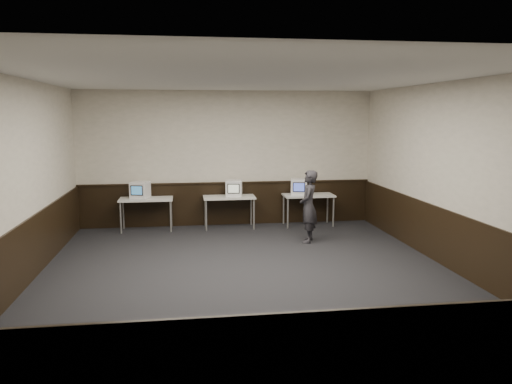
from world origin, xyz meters
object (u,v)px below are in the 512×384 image
desk_right (308,197)px  emac_right (299,187)px  desk_center (229,199)px  desk_left (146,201)px  person (309,206)px  emac_left (140,190)px  emac_center (234,188)px

desk_right → emac_right: size_ratio=2.52×
desk_center → desk_right: same height
desk_center → desk_right: 1.90m
emac_right → desk_left: bearing=-166.4°
desk_left → person: (3.42, -1.54, 0.07)m
person → emac_left: bearing=-94.8°
emac_left → emac_right: bearing=16.5°
emac_center → desk_right: bearing=8.8°
desk_center → emac_center: 0.28m
desk_center → emac_left: size_ratio=2.46×
emac_left → emac_center: (2.15, -0.01, -0.00)m
emac_center → emac_right: 1.55m
person → emac_center: bearing=-119.0°
emac_right → emac_center: bearing=-166.7°
desk_left → emac_center: size_ratio=2.68×
desk_right → emac_left: size_ratio=2.46×
desk_center → desk_right: bearing=0.0°
emac_right → desk_right: bearing=10.2°
desk_center → emac_right: size_ratio=2.52×
desk_right → emac_center: 1.80m
desk_right → emac_center: emac_center is taller
person → desk_right: bearing=-174.9°
emac_right → person: person is taller
emac_center → emac_right: size_ratio=0.94×
person → emac_right: bearing=-166.6°
emac_right → person: 1.58m
desk_right → person: (-0.38, -1.54, 0.07)m
desk_right → emac_center: (-1.78, 0.01, 0.26)m
emac_left → emac_center: bearing=16.4°
emac_center → emac_left: bearing=-171.0°
emac_left → emac_right: emac_right is taller
emac_left → desk_center: bearing=16.0°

